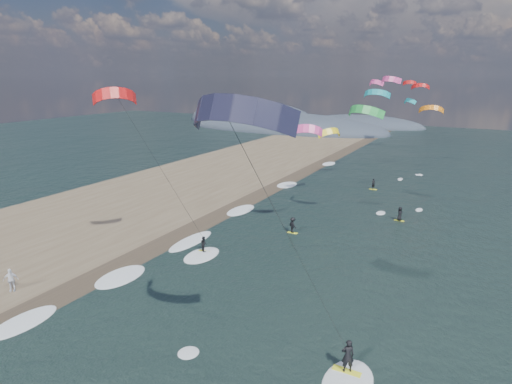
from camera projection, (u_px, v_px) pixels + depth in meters
The scene contains 10 objects.
ground at pixel (173, 356), 25.15m from camera, with size 260.00×260.00×0.00m, color black.
sand_strip at pixel (54, 233), 44.70m from camera, with size 26.00×240.00×0.00m, color brown.
wet_sand_strip at pixel (140, 255), 39.15m from camera, with size 3.00×240.00×0.00m, color #382D23.
coastal_hills at pixel (279, 126), 137.10m from camera, with size 80.00×41.00×15.00m.
kitesurfer_near_a at pixel (250, 167), 17.79m from camera, with size 8.06×8.48×15.74m.
kitesurfer_near_b at pixel (148, 154), 34.91m from camera, with size 6.72×8.99×15.57m.
far_kitesurfers at pixel (341, 213), 48.25m from camera, with size 10.21×22.46×1.71m.
bg_kite_field at pixel (390, 97), 66.74m from camera, with size 14.84×67.57×7.56m.
shoreline_surf at pixel (183, 241), 42.61m from camera, with size 2.40×79.40×0.11m.
beach_walker at pixel (11, 280), 32.50m from camera, with size 1.08×0.45×1.83m, color silver.
Camera 1 is at (14.68, -16.66, 16.03)m, focal length 30.00 mm.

